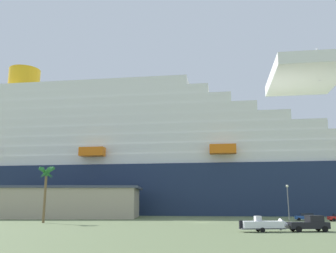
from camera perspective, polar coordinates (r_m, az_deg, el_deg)
ground_plane at (r=107.42m, az=4.06°, el=-13.71°), size 600.00×600.00×0.00m
cruise_ship at (r=137.54m, az=-9.77°, el=-5.55°), size 281.27×64.39×63.96m
terminal_building at (r=105.32m, az=-17.53°, el=-11.05°), size 48.09×21.33×8.07m
pickup_truck at (r=56.87m, az=20.95°, el=-13.82°), size 5.81×2.83×2.20m
small_boat_on_trailer at (r=54.46m, az=14.93°, el=-14.40°), size 7.82×2.58×2.15m
palm_tree at (r=79.73m, az=-18.26°, el=-7.44°), size 3.67×3.46×11.27m
street_lamp at (r=85.96m, az=17.97°, el=-10.33°), size 0.56×0.56×7.77m
parked_car_blue_suv at (r=90.92m, az=20.51°, el=-12.88°), size 5.04×2.78×1.58m
parked_car_silver_sedan at (r=98.76m, az=-6.61°, el=-13.37°), size 4.84×2.65×1.58m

